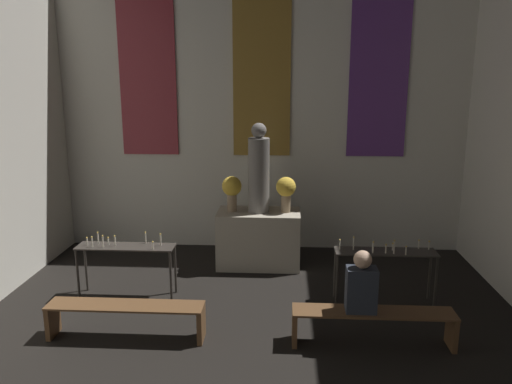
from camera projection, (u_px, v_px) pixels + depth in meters
wall_back at (262, 98)px, 9.02m from camera, size 7.59×0.16×5.55m
altar at (259, 238)px, 8.53m from camera, size 1.40×0.76×0.96m
statue at (259, 171)px, 8.27m from camera, size 0.36×0.36×1.49m
flower_vase_left at (232, 189)px, 8.36m from camera, size 0.33×0.33×0.60m
flower_vase_right at (286, 190)px, 8.31m from camera, size 0.33×0.33×0.60m
candle_rack_left at (126, 253)px, 7.27m from camera, size 1.42×0.36×0.97m
candle_rack_right at (385, 258)px, 7.06m from camera, size 1.42×0.36×0.98m
pew_back_left at (126, 313)px, 6.16m from camera, size 1.94×0.36×0.44m
pew_back_right at (373, 320)px, 5.99m from camera, size 1.94×0.36×0.44m
person_seated at (361, 284)px, 5.89m from camera, size 0.36×0.24×0.76m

